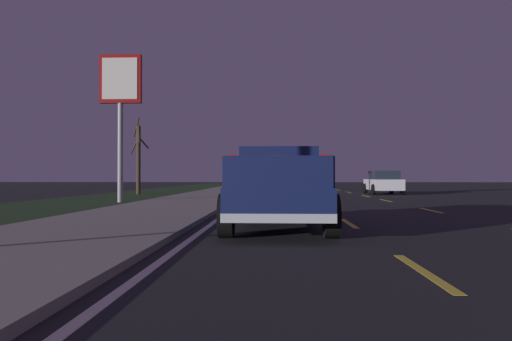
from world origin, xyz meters
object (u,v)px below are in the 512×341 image
object	(u,v)px
pickup_truck	(279,185)
sedan_white	(383,182)
gas_price_sign	(120,92)
bare_tree_far	(138,157)

from	to	relation	value
pickup_truck	sedan_white	xyz separation A→B (m)	(21.18, -7.03, -0.20)
sedan_white	gas_price_sign	size ratio (longest dim) A/B	0.66
pickup_truck	gas_price_sign	xyz separation A→B (m)	(10.40, 7.11, 4.03)
sedan_white	gas_price_sign	distance (m)	18.27
sedan_white	gas_price_sign	bearing A→B (deg)	127.31
sedan_white	gas_price_sign	world-z (taller)	gas_price_sign
pickup_truck	bare_tree_far	distance (m)	22.20
pickup_truck	bare_tree_far	size ratio (longest dim) A/B	1.07
sedan_white	bare_tree_far	size ratio (longest dim) A/B	0.87
pickup_truck	sedan_white	size ratio (longest dim) A/B	1.23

